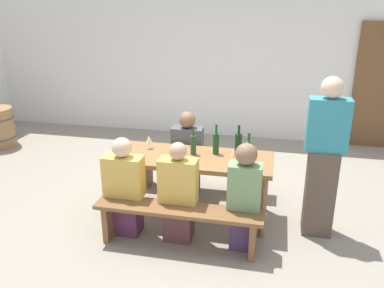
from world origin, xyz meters
TOP-DOWN VIEW (x-y plane):
  - ground_plane at (0.00, 0.00)m, footprint 24.00×24.00m
  - back_wall at (0.00, 3.13)m, footprint 14.00×0.20m
  - wooden_door at (2.58, 2.99)m, footprint 0.90×0.06m
  - tasting_table at (0.00, 0.00)m, footprint 1.82×0.72m
  - bench_near at (0.00, -0.66)m, footprint 1.72×0.30m
  - bench_far at (0.00, 0.66)m, footprint 1.72×0.30m
  - wine_bottle_0 at (0.00, 0.07)m, footprint 0.07×0.07m
  - wine_bottle_1 at (0.25, 0.14)m, footprint 0.07×0.07m
  - wine_bottle_2 at (0.50, 0.23)m, footprint 0.08×0.08m
  - wine_bottle_3 at (0.63, -0.01)m, footprint 0.08×0.08m
  - wine_glass_0 at (0.65, -0.23)m, footprint 0.06×0.06m
  - wine_glass_1 at (0.47, -0.03)m, footprint 0.07×0.07m
  - wine_glass_2 at (-0.55, 0.14)m, footprint 0.08×0.08m
  - seated_guest_near_0 at (-0.63, -0.51)m, footprint 0.42×0.24m
  - seated_guest_near_1 at (-0.03, -0.51)m, footprint 0.39×0.24m
  - seated_guest_near_2 at (0.64, -0.51)m, footprint 0.33×0.24m
  - seated_guest_far_0 at (-0.17, 0.51)m, footprint 0.39×0.24m
  - standing_host at (1.41, -0.07)m, footprint 0.41×0.24m

SIDE VIEW (x-z plane):
  - ground_plane at x=0.00m, z-range 0.00..0.00m
  - bench_near at x=0.00m, z-range 0.12..0.57m
  - bench_far at x=0.00m, z-range 0.12..0.57m
  - seated_guest_near_1 at x=-0.03m, z-range -0.04..1.06m
  - seated_guest_near_0 at x=-0.63m, z-range -0.03..1.07m
  - seated_guest_far_0 at x=-0.17m, z-range -0.03..1.10m
  - seated_guest_near_2 at x=0.64m, z-range -0.01..1.12m
  - tasting_table at x=0.00m, z-range 0.29..1.04m
  - standing_host at x=1.41m, z-range -0.02..1.71m
  - wine_glass_1 at x=0.47m, z-range 0.78..0.93m
  - wine_glass_0 at x=0.65m, z-range 0.78..0.93m
  - wine_glass_2 at x=-0.55m, z-range 0.78..0.94m
  - wine_bottle_0 at x=0.00m, z-range 0.71..1.03m
  - wine_bottle_3 at x=0.63m, z-range 0.71..1.04m
  - wine_bottle_2 at x=0.50m, z-range 0.71..1.04m
  - wine_bottle_1 at x=0.25m, z-range 0.71..1.05m
  - wooden_door at x=2.58m, z-range 0.00..2.10m
  - back_wall at x=0.00m, z-range 0.00..3.20m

